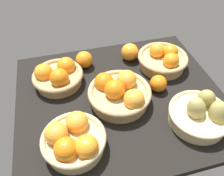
{
  "coord_description": "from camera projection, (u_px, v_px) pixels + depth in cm",
  "views": [
    {
      "loc": [
        19.55,
        59.69,
        71.56
      ],
      "look_at": [
        3.33,
        -1.89,
        7.0
      ],
      "focal_mm": 36.18,
      "sensor_mm": 36.0,
      "label": 1
    }
  ],
  "objects": [
    {
      "name": "market_tray",
      "position": [
        121.0,
        99.0,
        0.94
      ],
      "size": [
        84.0,
        72.0,
        3.0
      ],
      "primitive_type": "cube",
      "color": "black",
      "rests_on": "ground"
    },
    {
      "name": "basket_near_right",
      "position": [
        58.0,
        76.0,
        0.96
      ],
      "size": [
        21.51,
        21.51,
        10.56
      ],
      "color": "tan",
      "rests_on": "market_tray"
    },
    {
      "name": "loose_orange_back_gap",
      "position": [
        158.0,
        83.0,
        0.93
      ],
      "size": [
        7.1,
        7.1,
        7.1
      ],
      "primitive_type": "sphere",
      "color": "orange",
      "rests_on": "market_tray"
    },
    {
      "name": "loose_orange_front_gap",
      "position": [
        84.0,
        60.0,
        1.04
      ],
      "size": [
        7.75,
        7.75,
        7.75
      ],
      "primitive_type": "sphere",
      "color": "orange",
      "rests_on": "market_tray"
    },
    {
      "name": "basket_near_left",
      "position": [
        163.0,
        59.0,
        1.03
      ],
      "size": [
        22.85,
        22.85,
        10.82
      ],
      "color": "tan",
      "rests_on": "market_tray"
    },
    {
      "name": "basket_far_right",
      "position": [
        73.0,
        140.0,
        0.73
      ],
      "size": [
        21.32,
        21.32,
        11.47
      ],
      "color": "tan",
      "rests_on": "market_tray"
    },
    {
      "name": "loose_orange_side_gap",
      "position": [
        130.0,
        52.0,
        1.07
      ],
      "size": [
        8.28,
        8.28,
        8.28
      ],
      "primitive_type": "sphere",
      "color": "orange",
      "rests_on": "market_tray"
    },
    {
      "name": "basket_far_left_pears",
      "position": [
        201.0,
        113.0,
        0.81
      ],
      "size": [
        22.1,
        22.1,
        13.13
      ],
      "color": "#D3BC8C",
      "rests_on": "market_tray"
    },
    {
      "name": "basket_center",
      "position": [
        120.0,
        93.0,
        0.88
      ],
      "size": [
        24.8,
        24.8,
        11.8
      ],
      "color": "tan",
      "rests_on": "market_tray"
    }
  ]
}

